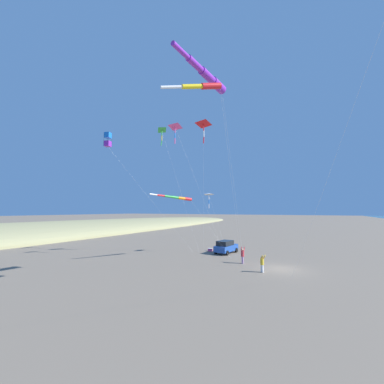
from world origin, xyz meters
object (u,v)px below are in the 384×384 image
object	(u,v)px
person_child_green_jacket	(262,263)
kite_windsock_small_distant	(208,77)
kite_delta_striped_overhead	(175,127)
cooler_box	(210,250)
person_adult_flyer	(243,254)
kite_delta_long_streamer_left	(203,124)
kite_box_magenta_far_left	(108,140)
kite_windsock_black_fish_shape	(177,198)
kite_delta_yellow_midlevel	(209,195)
kite_delta_purple_drifting	(162,130)
parked_car	(226,247)
kite_windsock_orange_high_right	(201,87)

from	to	relation	value
person_child_green_jacket	kite_windsock_small_distant	bearing A→B (deg)	68.86
kite_windsock_small_distant	kite_delta_striped_overhead	xyz separation A→B (m)	(8.91, -8.54, -0.29)
cooler_box	person_adult_flyer	bearing A→B (deg)	139.56
kite_delta_long_streamer_left	kite_box_magenta_far_left	world-z (taller)	kite_delta_long_streamer_left
person_adult_flyer	kite_windsock_black_fish_shape	bearing A→B (deg)	9.89
person_adult_flyer	cooler_box	bearing A→B (deg)	-40.44
kite_box_magenta_far_left	kite_windsock_small_distant	bearing A→B (deg)	172.11
kite_windsock_black_fish_shape	kite_delta_striped_overhead	xyz separation A→B (m)	(0.37, 0.03, 9.66)
kite_delta_long_streamer_left	kite_windsock_small_distant	bearing A→B (deg)	117.72
person_child_green_jacket	kite_delta_yellow_midlevel	bearing A→B (deg)	-37.86
person_adult_flyer	kite_delta_purple_drifting	bearing A→B (deg)	-3.40
kite_box_magenta_far_left	person_adult_flyer	bearing A→B (deg)	-150.80
person_adult_flyer	kite_windsock_small_distant	distance (m)	19.64
kite_delta_striped_overhead	person_adult_flyer	bearing A→B (deg)	-170.32
person_child_green_jacket	kite_delta_purple_drifting	world-z (taller)	kite_delta_purple_drifting
person_adult_flyer	kite_delta_striped_overhead	xyz separation A→B (m)	(8.69, 1.48, 16.60)
kite_windsock_black_fish_shape	person_child_green_jacket	bearing A→B (deg)	172.26
kite_windsock_small_distant	parked_car	bearing A→B (deg)	-74.34
kite_box_magenta_far_left	kite_delta_yellow_midlevel	xyz separation A→B (m)	(-8.04, -12.19, -6.33)
person_adult_flyer	kite_delta_yellow_midlevel	world-z (taller)	kite_delta_yellow_midlevel
parked_car	person_child_green_jacket	xyz separation A→B (m)	(-7.02, 8.31, 0.01)
parked_car	kite_delta_yellow_midlevel	xyz separation A→B (m)	(2.20, 1.14, 7.71)
kite_delta_yellow_midlevel	kite_delta_striped_overhead	bearing A→B (deg)	67.02
parked_car	kite_box_magenta_far_left	xyz separation A→B (m)	(10.23, 13.33, 14.04)
person_child_green_jacket	kite_windsock_small_distant	size ratio (longest dim) A/B	0.10
cooler_box	person_adult_flyer	distance (m)	9.08
person_child_green_jacket	kite_box_magenta_far_left	distance (m)	22.80
parked_car	kite_windsock_small_distant	bearing A→B (deg)	105.66
cooler_box	person_child_green_jacket	xyz separation A→B (m)	(-9.82, 8.85, 0.75)
person_child_green_jacket	kite_delta_purple_drifting	size ratio (longest dim) A/B	0.09
cooler_box	kite_box_magenta_far_left	bearing A→B (deg)	61.78
person_adult_flyer	kite_delta_long_streamer_left	world-z (taller)	kite_delta_long_streamer_left
person_child_green_jacket	kite_delta_long_streamer_left	size ratio (longest dim) A/B	0.09
cooler_box	kite_windsock_black_fish_shape	bearing A→B (deg)	78.84
cooler_box	kite_box_magenta_far_left	size ratio (longest dim) A/B	0.04
kite_delta_long_streamer_left	kite_delta_striped_overhead	bearing A→B (deg)	58.63
kite_delta_long_streamer_left	kite_delta_purple_drifting	world-z (taller)	kite_delta_long_streamer_left
kite_delta_purple_drifting	kite_box_magenta_far_left	distance (m)	9.60
cooler_box	kite_delta_long_streamer_left	xyz separation A→B (m)	(-0.56, 3.45, 18.68)
person_child_green_jacket	kite_windsock_small_distant	world-z (taller)	kite_windsock_small_distant
kite_windsock_orange_high_right	kite_box_magenta_far_left	bearing A→B (deg)	-14.78
person_child_green_jacket	kite_box_magenta_far_left	world-z (taller)	kite_box_magenta_far_left
kite_windsock_black_fish_shape	kite_windsock_small_distant	bearing A→B (deg)	134.90
kite_windsock_orange_high_right	kite_box_magenta_far_left	distance (m)	15.33
kite_delta_yellow_midlevel	person_child_green_jacket	bearing A→B (deg)	142.14
cooler_box	kite_delta_yellow_midlevel	distance (m)	8.63
kite_delta_purple_drifting	kite_delta_yellow_midlevel	bearing A→B (deg)	-151.45
cooler_box	kite_delta_long_streamer_left	distance (m)	19.01
person_adult_flyer	kite_delta_striped_overhead	distance (m)	18.80
cooler_box	kite_delta_long_streamer_left	world-z (taller)	kite_delta_long_streamer_left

